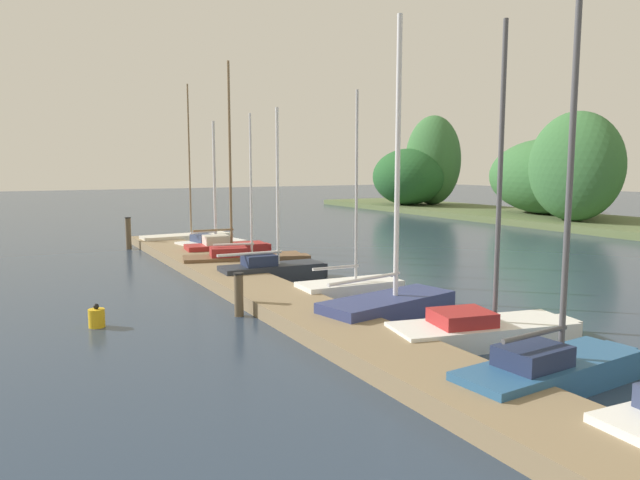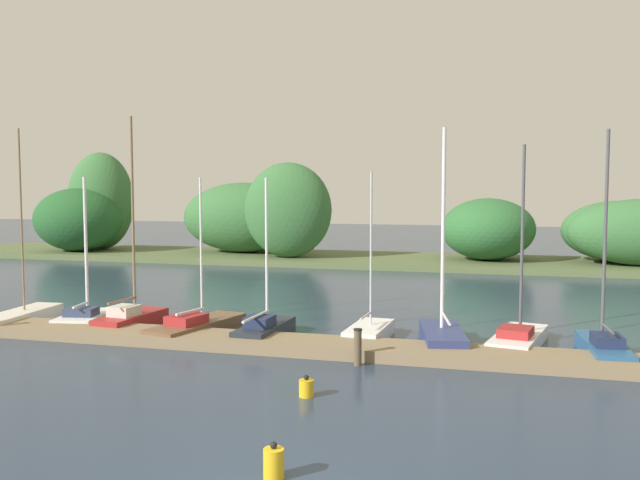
% 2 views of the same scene
% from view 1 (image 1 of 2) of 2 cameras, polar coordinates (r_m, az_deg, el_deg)
% --- Properties ---
extents(dock_pier, '(29.90, 1.80, 0.35)m').
position_cam_1_polar(dock_pier, '(14.11, -2.52, -6.49)').
color(dock_pier, '#847051').
rests_on(dock_pier, ground).
extents(sailboat_0, '(1.36, 4.10, 7.02)m').
position_cam_1_polar(sailboat_0, '(26.97, -12.49, 0.15)').
color(sailboat_0, silver).
rests_on(sailboat_0, ground).
extents(sailboat_1, '(1.82, 2.98, 5.30)m').
position_cam_1_polar(sailboat_1, '(24.76, -10.25, -0.30)').
color(sailboat_1, white).
rests_on(sailboat_1, ground).
extents(sailboat_2, '(1.38, 3.31, 7.37)m').
position_cam_1_polar(sailboat_2, '(22.99, -8.85, -0.64)').
color(sailboat_2, maroon).
rests_on(sailboat_2, ground).
extents(sailboat_3, '(2.13, 4.43, 5.25)m').
position_cam_1_polar(sailboat_3, '(20.45, -7.10, -1.91)').
color(sailboat_3, brown).
rests_on(sailboat_3, ground).
extents(sailboat_4, '(1.18, 3.50, 5.24)m').
position_cam_1_polar(sailboat_4, '(18.25, -4.48, -2.83)').
color(sailboat_4, '#232833').
rests_on(sailboat_4, ground).
extents(sailboat_5, '(1.25, 2.94, 5.44)m').
position_cam_1_polar(sailboat_5, '(15.76, 3.21, -4.65)').
color(sailboat_5, white).
rests_on(sailboat_5, ground).
extents(sailboat_6, '(1.82, 3.69, 6.75)m').
position_cam_1_polar(sailboat_6, '(13.61, 7.00, -6.09)').
color(sailboat_6, navy).
rests_on(sailboat_6, ground).
extents(sailboat_7, '(1.96, 4.06, 6.24)m').
position_cam_1_polar(sailboat_7, '(12.31, 15.77, -8.11)').
color(sailboat_7, white).
rests_on(sailboat_7, ground).
extents(sailboat_8, '(1.28, 3.76, 6.59)m').
position_cam_1_polar(sailboat_8, '(10.20, 21.59, -11.24)').
color(sailboat_8, '#285684').
rests_on(sailboat_8, ground).
extents(mooring_piling_0, '(0.26, 0.26, 1.35)m').
position_cam_1_polar(mooring_piling_0, '(26.27, -17.98, 0.65)').
color(mooring_piling_0, brown).
rests_on(mooring_piling_0, ground).
extents(mooring_piling_1, '(0.24, 0.24, 1.03)m').
position_cam_1_polar(mooring_piling_1, '(14.00, -7.83, -5.20)').
color(mooring_piling_1, brown).
rests_on(mooring_piling_1, ground).
extents(channel_buoy_1, '(0.35, 0.35, 0.52)m').
position_cam_1_polar(channel_buoy_1, '(13.90, -20.72, -7.01)').
color(channel_buoy_1, gold).
rests_on(channel_buoy_1, ground).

